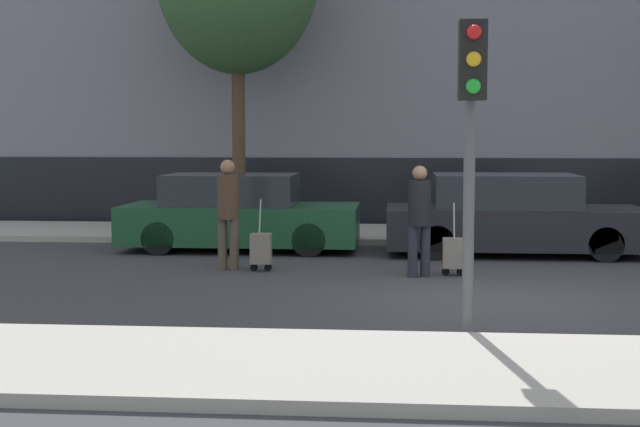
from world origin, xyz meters
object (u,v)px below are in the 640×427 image
Objects in this scene: traffic_light at (471,113)px; trolley_left at (261,249)px; trolley_right at (453,253)px; pedestrian_right at (419,214)px; parked_car_0 at (238,215)px; parked_car_1 at (512,217)px; pedestrian_left at (228,207)px.

trolley_left is at bearing 122.46° from traffic_light.
trolley_right is 4.76m from traffic_light.
trolley_left is 2.56m from pedestrian_right.
trolley_left is at bearing -72.30° from parked_car_0.
traffic_light reaches higher than parked_car_0.
parked_car_1 is 7.16m from traffic_light.
traffic_light reaches higher than trolley_right.
pedestrian_left is 1.04× the size of pedestrian_right.
pedestrian_left reaches higher than parked_car_1.
pedestrian_right is 1.51× the size of trolley_right.
traffic_light is at bearing -91.61° from trolley_right.
pedestrian_left is 0.53× the size of traffic_light.
pedestrian_left is at bearing -83.73° from parked_car_0.
parked_car_0 is at bearing -58.94° from pedestrian_right.
pedestrian_left is 3.04m from pedestrian_right.
trolley_left is at bearing -25.99° from pedestrian_right.
parked_car_0 reaches higher than trolley_left.
pedestrian_left is 1.57× the size of trolley_right.
trolley_left is 1.02× the size of trolley_right.
trolley_left is at bearing 176.09° from trolley_right.
parked_car_0 is 4.99m from parked_car_1.
pedestrian_left is at bearing -154.84° from parked_car_1.
pedestrian_left reaches higher than trolley_left.
pedestrian_right is at bearing -122.48° from parked_car_1.
trolley_right is at bearing 179.94° from pedestrian_right.
parked_car_0 is 4.68m from trolley_right.
pedestrian_left is (0.26, -2.41, 0.34)m from parked_car_0.
pedestrian_right is 4.39m from traffic_light.
pedestrian_right is (2.47, -0.37, 0.60)m from trolley_left.
pedestrian_right reaches higher than parked_car_1.
parked_car_0 is 2.48× the size of pedestrian_left.
pedestrian_left is 1.54× the size of trolley_left.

